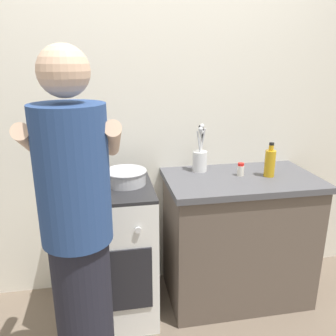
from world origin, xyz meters
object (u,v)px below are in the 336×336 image
(mixing_bowl, at_px, (126,176))
(person, at_px, (79,246))
(pot, at_px, (79,179))
(spice_bottle, at_px, (241,170))
(utensil_crock, at_px, (200,158))
(oil_bottle, at_px, (270,163))
(stove_range, at_px, (107,250))

(mixing_bowl, xyz_separation_m, person, (-0.25, -0.65, -0.09))
(pot, bearing_deg, spice_bottle, 2.64)
(spice_bottle, height_order, person, person)
(mixing_bowl, distance_m, person, 0.70)
(mixing_bowl, bearing_deg, pot, -174.68)
(mixing_bowl, height_order, utensil_crock, utensil_crock)
(pot, distance_m, person, 0.63)
(utensil_crock, relative_size, spice_bottle, 3.78)
(mixing_bowl, bearing_deg, spice_bottle, 1.66)
(spice_bottle, bearing_deg, mixing_bowl, -178.34)
(utensil_crock, distance_m, person, 1.13)
(person, bearing_deg, oil_bottle, 27.75)
(pot, bearing_deg, person, -87.17)
(stove_range, relative_size, pot, 3.33)
(person, bearing_deg, pot, 92.83)
(stove_range, bearing_deg, spice_bottle, 1.97)
(stove_range, bearing_deg, mixing_bowl, 3.70)
(utensil_crock, bearing_deg, oil_bottle, -24.21)
(stove_range, distance_m, utensil_crock, 0.87)
(spice_bottle, relative_size, person, 0.05)
(stove_range, distance_m, pot, 0.53)
(utensil_crock, height_order, oil_bottle, utensil_crock)
(person, bearing_deg, mixing_bowl, 69.03)
(pot, xyz_separation_m, utensil_crock, (0.80, 0.19, 0.04))
(spice_bottle, bearing_deg, utensil_crock, 148.95)
(mixing_bowl, distance_m, oil_bottle, 0.94)
(mixing_bowl, height_order, spice_bottle, mixing_bowl)
(spice_bottle, bearing_deg, oil_bottle, -13.88)
(utensil_crock, xyz_separation_m, spice_bottle, (0.24, -0.15, -0.05))
(stove_range, relative_size, spice_bottle, 10.33)
(pot, relative_size, mixing_bowl, 1.03)
(stove_range, bearing_deg, oil_bottle, -0.73)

